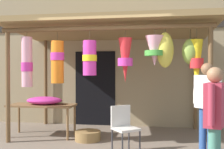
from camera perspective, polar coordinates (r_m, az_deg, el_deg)
name	(u,v)px	position (r m, az deg, el deg)	size (l,w,h in m)	color
shop_facade	(120,45)	(7.46, 1.59, 6.13)	(9.26, 0.29, 4.35)	#9E8966
market_stall_canopy	(114,38)	(6.04, 0.42, 7.67)	(4.50, 2.44, 2.57)	brown
display_table	(42,108)	(6.39, -14.47, -6.75)	(1.48, 0.62, 0.72)	brown
flower_heap_on_table	(45,100)	(6.38, -13.84, -5.29)	(0.82, 0.57, 0.17)	#D13399
folding_chair	(124,125)	(5.03, 2.44, -10.43)	(0.56, 0.56, 0.84)	beige
wicker_basket_by_table	(88,136)	(5.95, -5.09, -12.62)	(0.54, 0.54, 0.20)	olive
vendor_in_orange	(207,100)	(5.25, 19.24, -4.99)	(0.44, 0.45, 1.62)	#2D5193
customer_foreground	(215,116)	(3.84, 20.68, -8.05)	(0.35, 0.56, 1.53)	#4C8E7A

